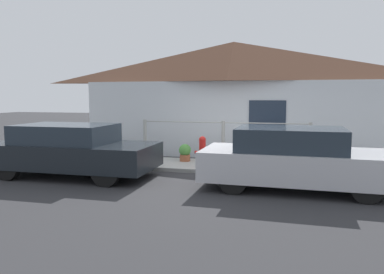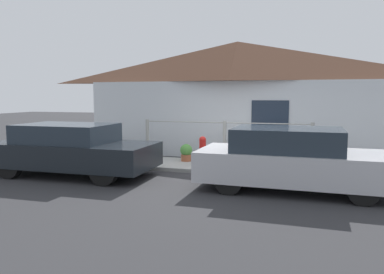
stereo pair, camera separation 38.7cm
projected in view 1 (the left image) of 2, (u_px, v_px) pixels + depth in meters
ground_plane at (213, 174)px, 9.44m from camera, size 60.00×60.00×0.00m
sidewalk at (219, 166)px, 10.22m from camera, size 24.00×1.63×0.10m
house at (233, 67)px, 12.41m from camera, size 9.95×2.23×3.76m
fence at (223, 139)px, 10.79m from camera, size 4.90×0.10×1.16m
car_left at (71, 150)px, 9.16m from camera, size 4.09×1.75×1.28m
car_right at (296, 159)px, 7.88m from camera, size 4.04×1.84×1.31m
fire_hydrant at (202, 151)px, 9.94m from camera, size 0.42×0.19×0.80m
potted_plant_near_hydrant at (185, 152)px, 10.74m from camera, size 0.35×0.35×0.49m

